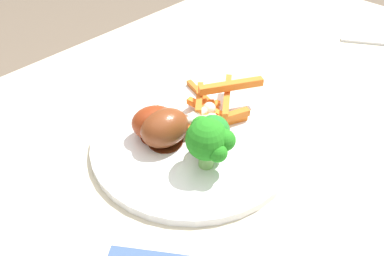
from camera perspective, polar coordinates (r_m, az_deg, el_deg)
dining_table at (r=0.69m, az=4.94°, el=-6.15°), size 1.16×0.75×0.73m
dinner_plate at (r=0.58m, az=-0.00°, el=-1.99°), size 0.28×0.28×0.01m
broccoli_floret_front at (r=0.53m, az=3.15°, el=-0.77°), size 0.04×0.05×0.06m
broccoli_floret_middle at (r=0.50m, az=2.36°, el=-1.63°), size 0.05×0.06×0.07m
carrot_fries_pile at (r=0.60m, az=2.52°, el=2.63°), size 0.15×0.14×0.05m
chicken_drumstick_near at (r=0.55m, az=-3.49°, el=0.15°), size 0.12×0.07×0.05m
chicken_drumstick_far at (r=0.56m, az=-4.69°, el=0.75°), size 0.11×0.10×0.05m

